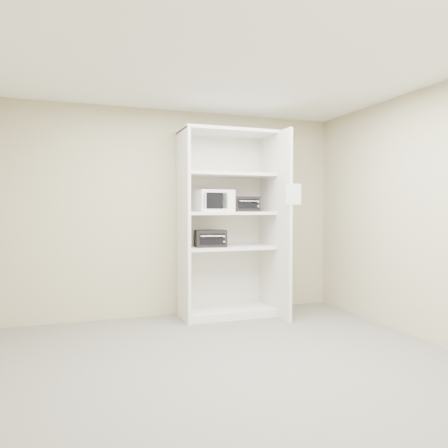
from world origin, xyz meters
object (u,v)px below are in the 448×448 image
object	(u,v)px
microwave	(213,201)
toaster_oven_upper	(245,204)
shelving_unit	(231,230)
toaster_oven_lower	(210,238)

from	to	relation	value
microwave	toaster_oven_upper	size ratio (longest dim) A/B	1.35
shelving_unit	microwave	xyz separation A→B (m)	(-0.23, 0.03, 0.38)
toaster_oven_upper	microwave	bearing A→B (deg)	-178.52
toaster_oven_lower	microwave	bearing A→B (deg)	59.75
microwave	toaster_oven_lower	size ratio (longest dim) A/B	1.21
microwave	toaster_oven_upper	distance (m)	0.45
shelving_unit	toaster_oven_lower	bearing A→B (deg)	-170.28
toaster_oven_lower	shelving_unit	bearing A→B (deg)	17.62
toaster_oven_upper	toaster_oven_lower	size ratio (longest dim) A/B	0.90
toaster_oven_upper	toaster_oven_lower	bearing A→B (deg)	-169.40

